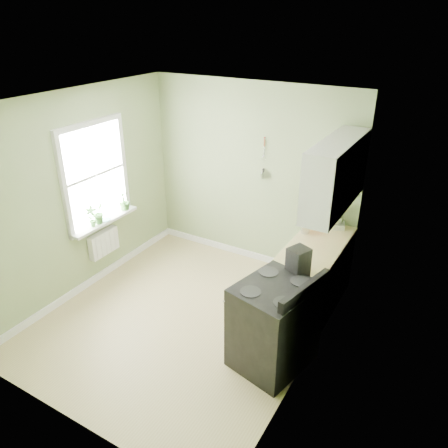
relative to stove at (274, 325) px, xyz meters
The scene contains 21 objects.
floor 1.38m from the stove, behind, with size 3.20×3.60×0.02m, color tan.
ceiling 2.55m from the stove, behind, with size 3.20×3.60×0.02m, color white.
wall_back 2.47m from the stove, 123.43° to the left, with size 3.20×0.02×2.70m, color #8EA06D.
wall_left 3.01m from the stove, behind, with size 0.02×3.60×2.70m, color #8EA06D.
wall_right 0.92m from the stove, 20.70° to the left, with size 0.02×3.60×2.70m, color #8EA06D.
base_cabinets 1.13m from the stove, 88.87° to the left, with size 0.60×1.60×0.87m, color silver.
countertop 1.19m from the stove, 89.38° to the left, with size 0.64×1.60×0.04m, color #CFBE7E.
upper_cabinets 1.83m from the stove, 83.15° to the left, with size 0.35×1.40×0.80m, color silver.
window 3.08m from the stove, behind, with size 0.06×1.14×1.44m.
window_sill 2.85m from the stove, behind, with size 0.18×1.14×0.04m, color white.
radiator 2.84m from the stove, behind, with size 0.12×0.50×0.35m, color white.
wall_utensils 2.43m from the stove, 119.49° to the left, with size 0.02×0.14×0.58m.
stove is the anchor object (origin of this frame).
stand_mixer 1.95m from the stove, 87.70° to the left, with size 0.26×0.34×0.37m.
kettle 1.55m from the stove, 99.00° to the left, with size 0.20×0.12×0.20m.
coffee_maker 0.71m from the stove, 81.76° to the left, with size 0.26×0.27×0.34m.
red_tray 1.95m from the stove, 96.71° to the left, with size 0.39×0.39×0.02m, color #AE0F13.
jar 0.62m from the stove, 99.91° to the left, with size 0.07×0.07×0.07m.
plant_a 2.84m from the stove, behind, with size 0.16×0.11×0.30m, color #396B2C.
plant_b 2.85m from the stove, behind, with size 0.17×0.14×0.31m, color #396B2C.
plant_c 2.95m from the stove, 163.34° to the left, with size 0.15×0.15×0.28m, color #396B2C.
Camera 1 is at (2.68, -3.60, 3.52)m, focal length 35.00 mm.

